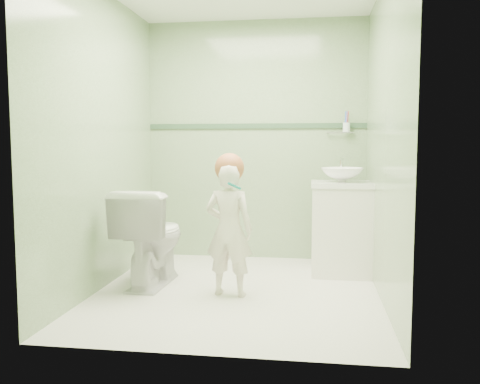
# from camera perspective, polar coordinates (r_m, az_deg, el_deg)

# --- Properties ---
(ground) EXTENTS (2.50, 2.50, 0.00)m
(ground) POSITION_cam_1_polar(r_m,az_deg,el_deg) (4.12, -0.30, -11.05)
(ground) COLOR silver
(ground) RESTS_ON ground
(room_shell) EXTENTS (2.50, 2.54, 2.40)m
(room_shell) POSITION_cam_1_polar(r_m,az_deg,el_deg) (3.96, -0.31, 5.87)
(room_shell) COLOR #86A273
(room_shell) RESTS_ON ground
(trim_stripe) EXTENTS (2.20, 0.02, 0.05)m
(trim_stripe) POSITION_cam_1_polar(r_m,az_deg,el_deg) (5.19, 1.73, 7.39)
(trim_stripe) COLOR #345339
(trim_stripe) RESTS_ON room_shell
(vanity) EXTENTS (0.52, 0.50, 0.80)m
(vanity) POSITION_cam_1_polar(r_m,az_deg,el_deg) (4.68, 11.24, -4.15)
(vanity) COLOR white
(vanity) RESTS_ON ground
(counter) EXTENTS (0.54, 0.52, 0.04)m
(counter) POSITION_cam_1_polar(r_m,az_deg,el_deg) (4.63, 11.33, 0.86)
(counter) COLOR white
(counter) RESTS_ON vanity
(basin) EXTENTS (0.37, 0.37, 0.13)m
(basin) POSITION_cam_1_polar(r_m,az_deg,el_deg) (4.63, 11.35, 1.89)
(basin) COLOR white
(basin) RESTS_ON counter
(faucet) EXTENTS (0.03, 0.13, 0.18)m
(faucet) POSITION_cam_1_polar(r_m,az_deg,el_deg) (4.81, 11.25, 2.97)
(faucet) COLOR silver
(faucet) RESTS_ON counter
(cup_holder) EXTENTS (0.26, 0.07, 0.21)m
(cup_holder) POSITION_cam_1_polar(r_m,az_deg,el_deg) (5.11, 11.74, 7.10)
(cup_holder) COLOR silver
(cup_holder) RESTS_ON room_shell
(toilet) EXTENTS (0.48, 0.81, 0.80)m
(toilet) POSITION_cam_1_polar(r_m,az_deg,el_deg) (4.31, -9.90, -4.93)
(toilet) COLOR white
(toilet) RESTS_ON ground
(toddler) EXTENTS (0.40, 0.29, 1.02)m
(toddler) POSITION_cam_1_polar(r_m,az_deg,el_deg) (3.92, -1.23, -4.27)
(toddler) COLOR white
(toddler) RESTS_ON ground
(hair_cap) EXTENTS (0.23, 0.23, 0.23)m
(hair_cap) POSITION_cam_1_polar(r_m,az_deg,el_deg) (3.89, -1.19, 2.71)
(hair_cap) COLOR #A85D35
(hair_cap) RESTS_ON toddler
(teal_toothbrush) EXTENTS (0.11, 0.14, 0.08)m
(teal_toothbrush) POSITION_cam_1_polar(r_m,az_deg,el_deg) (3.73, -0.71, 0.75)
(teal_toothbrush) COLOR #087D7A
(teal_toothbrush) RESTS_ON toddler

